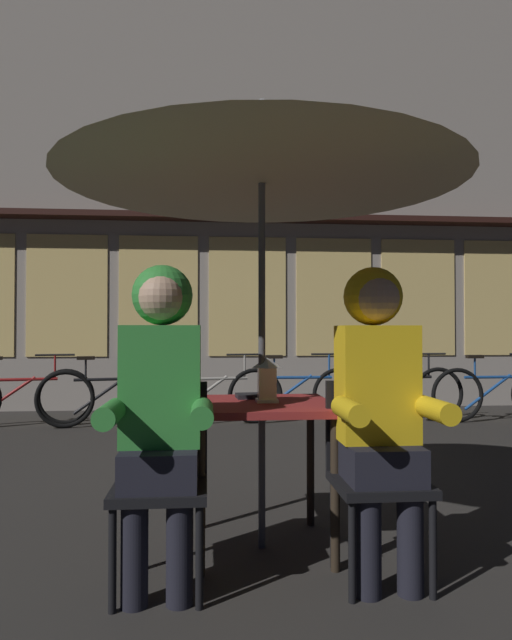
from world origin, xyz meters
The scene contains 16 objects.
ground_plane centered at (0.00, 0.00, 0.00)m, with size 60.00×60.00×0.00m, color #2D2B28.
cafe_table centered at (0.00, 0.00, 0.64)m, with size 0.72×0.72×0.74m.
patio_umbrella centered at (0.00, 0.00, 2.06)m, with size 2.10×2.10×2.31m.
lantern centered at (0.03, 0.00, 0.86)m, with size 0.11×0.11×0.23m.
chair_left centered at (-0.48, -0.37, 0.49)m, with size 0.40×0.40×0.87m.
chair_right centered at (0.48, -0.37, 0.49)m, with size 0.40×0.40×0.87m.
person_left_hooded centered at (-0.48, -0.43, 0.85)m, with size 0.45×0.56×1.40m.
person_right_hooded centered at (0.48, -0.43, 0.85)m, with size 0.45×0.56×1.40m.
shopfront_building centered at (0.29, 5.39, 3.09)m, with size 10.00×0.93×6.20m.
bicycle_nearest centered at (-2.45, 3.82, 0.35)m, with size 1.66×0.35×0.84m.
bicycle_second centered at (-1.40, 3.77, 0.35)m, with size 1.66×0.39×0.84m.
bicycle_third centered at (-0.22, 3.74, 0.35)m, with size 1.67×0.32×0.84m.
bicycle_fourth centered at (0.81, 3.83, 0.35)m, with size 1.68×0.08×0.84m.
bicycle_fifth centered at (2.04, 3.76, 0.35)m, with size 1.68×0.17×0.84m.
bicycle_furthest centered at (3.24, 3.67, 0.35)m, with size 1.68×0.10×0.84m.
book centered at (-0.02, 0.18, 0.75)m, with size 0.20×0.14×0.02m, color black.
Camera 1 is at (-0.28, -2.86, 1.11)m, focal length 31.39 mm.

